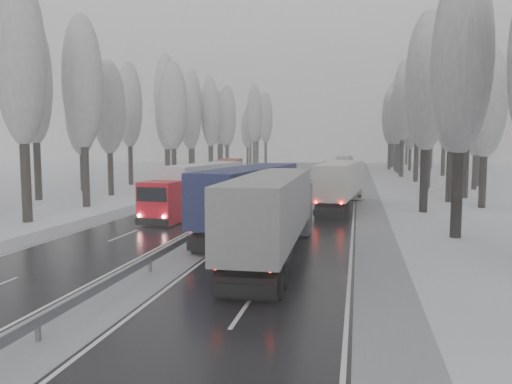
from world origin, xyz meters
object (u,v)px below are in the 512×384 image
(truck_red_red, at_px, (227,174))
(truck_cream_box, at_px, (342,181))
(truck_blue_box, at_px, (256,194))
(truck_grey_tarp, at_px, (275,209))
(truck_red_white, at_px, (199,184))
(box_truck_distant, at_px, (345,163))

(truck_red_red, bearing_deg, truck_cream_box, -46.91)
(truck_blue_box, distance_m, truck_red_red, 26.11)
(truck_grey_tarp, distance_m, truck_red_white, 17.45)
(truck_cream_box, xyz_separation_m, box_truck_distant, (-1.36, 60.47, -0.81))
(truck_grey_tarp, distance_m, truck_cream_box, 20.62)
(truck_red_white, bearing_deg, truck_red_red, 102.24)
(truck_blue_box, relative_size, box_truck_distant, 1.99)
(truck_grey_tarp, height_order, truck_red_red, truck_grey_tarp)
(truck_grey_tarp, distance_m, truck_red_red, 33.29)
(box_truck_distant, bearing_deg, truck_grey_tarp, -85.53)
(truck_blue_box, bearing_deg, truck_red_red, 115.31)
(truck_red_red, bearing_deg, truck_blue_box, -78.84)
(truck_red_white, bearing_deg, truck_cream_box, 30.53)
(truck_blue_box, xyz_separation_m, truck_red_red, (-8.50, 24.68, -0.30))
(truck_red_white, relative_size, truck_red_red, 1.07)
(truck_grey_tarp, bearing_deg, box_truck_distant, 88.05)
(truck_red_white, height_order, truck_red_red, truck_red_white)
(box_truck_distant, bearing_deg, truck_red_red, -98.45)
(box_truck_distant, bearing_deg, truck_red_white, -93.42)
(truck_cream_box, relative_size, truck_red_red, 1.08)
(truck_blue_box, height_order, truck_red_red, truck_blue_box)
(box_truck_distant, relative_size, truck_red_red, 0.57)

